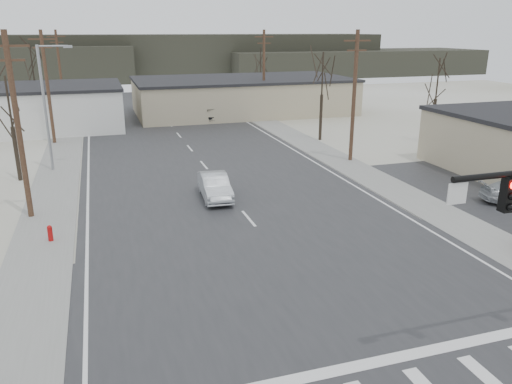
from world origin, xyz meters
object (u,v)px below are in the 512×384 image
fire_hydrant (50,233)px  sedan_crossing (215,186)px  car_far_a (206,113)px  car_far_b (148,99)px

fire_hydrant → sedan_crossing: bearing=23.6°
sedan_crossing → car_far_a: bearing=82.5°
sedan_crossing → fire_hydrant: bearing=-153.0°
car_far_b → fire_hydrant: bearing=-121.1°
fire_hydrant → car_far_a: (14.62, 31.86, 0.43)m
fire_hydrant → car_far_b: (9.54, 47.08, 0.28)m
sedan_crossing → car_far_a: 28.35m
sedan_crossing → car_far_b: size_ratio=1.14×
fire_hydrant → car_far_a: car_far_a is taller
fire_hydrant → car_far_a: size_ratio=0.15×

